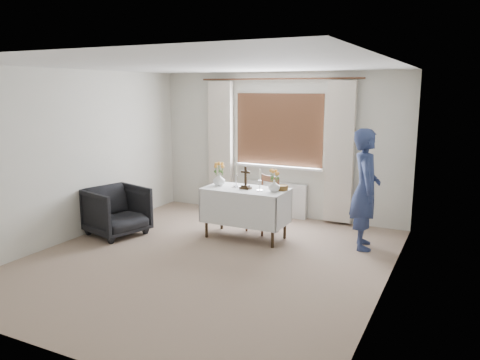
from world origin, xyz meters
The scene contains 12 objects.
ground centered at (0.00, 0.00, 0.00)m, with size 5.00×5.00×0.00m, color gray.
altar_table centered at (0.05, 1.05, 0.38)m, with size 1.24×0.64×0.76m, color silver.
wooden_chair centered at (0.15, 1.46, 0.44)m, with size 0.41×0.41×0.88m, color #55321D, non-canonical shape.
armchair centered at (-1.79, 0.31, 0.37)m, with size 0.80×0.82×0.75m, color black.
person centered at (1.73, 1.41, 0.84)m, with size 0.62×0.41×1.69m, color navy.
radiator centered at (0.00, 2.42, 0.30)m, with size 1.10×0.10×0.60m, color silver.
wooden_cross centered at (0.06, 1.03, 0.93)m, with size 0.16×0.11×0.34m, color black, non-canonical shape.
candlestick_left centered at (-0.12, 1.08, 0.96)m, with size 0.11×0.11×0.39m, color white, non-canonical shape.
candlestick_right centered at (0.30, 1.01, 0.92)m, with size 0.09×0.09×0.32m, color white, non-canonical shape.
flower_vase_left centered at (-0.41, 1.07, 0.86)m, with size 0.18×0.18×0.19m, color silver.
flower_vase_right centered at (0.51, 1.04, 0.85)m, with size 0.17×0.17×0.17m, color silver.
wicker_basket centered at (0.57, 1.20, 0.80)m, with size 0.19×0.19×0.07m, color brown.
Camera 1 is at (2.99, -5.06, 2.22)m, focal length 35.00 mm.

